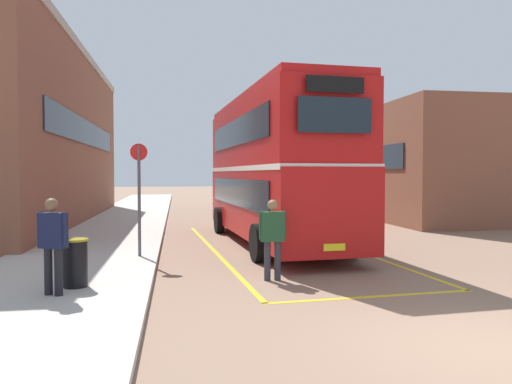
{
  "coord_description": "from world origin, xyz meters",
  "views": [
    {
      "loc": [
        -4.0,
        -5.76,
        2.29
      ],
      "look_at": [
        -1.14,
        11.81,
        1.62
      ],
      "focal_mm": 34.32,
      "sensor_mm": 36.0,
      "label": 1
    }
  ],
  "objects_px": {
    "litter_bin": "(75,263)",
    "single_deck_bus": "(286,183)",
    "bus_stop_sign": "(139,189)",
    "pedestrian_boarding": "(272,234)",
    "double_decker_bus": "(274,167)",
    "pedestrian_waiting_near": "(53,239)"
  },
  "relations": [
    {
      "from": "single_deck_bus",
      "to": "bus_stop_sign",
      "type": "distance_m",
      "value": 23.15
    },
    {
      "from": "bus_stop_sign",
      "to": "pedestrian_boarding",
      "type": "bearing_deg",
      "value": -43.3
    },
    {
      "from": "single_deck_bus",
      "to": "pedestrian_waiting_near",
      "type": "height_order",
      "value": "single_deck_bus"
    },
    {
      "from": "litter_bin",
      "to": "single_deck_bus",
      "type": "bearing_deg",
      "value": 68.65
    },
    {
      "from": "double_decker_bus",
      "to": "litter_bin",
      "type": "height_order",
      "value": "double_decker_bus"
    },
    {
      "from": "single_deck_bus",
      "to": "litter_bin",
      "type": "distance_m",
      "value": 26.65
    },
    {
      "from": "single_deck_bus",
      "to": "pedestrian_boarding",
      "type": "distance_m",
      "value": 24.92
    },
    {
      "from": "double_decker_bus",
      "to": "pedestrian_boarding",
      "type": "xyz_separation_m",
      "value": [
        -1.12,
        -5.48,
        -1.5
      ]
    },
    {
      "from": "litter_bin",
      "to": "bus_stop_sign",
      "type": "xyz_separation_m",
      "value": [
        0.95,
        3.38,
        1.29
      ]
    },
    {
      "from": "double_decker_bus",
      "to": "pedestrian_boarding",
      "type": "height_order",
      "value": "double_decker_bus"
    },
    {
      "from": "single_deck_bus",
      "to": "litter_bin",
      "type": "bearing_deg",
      "value": -111.35
    },
    {
      "from": "single_deck_bus",
      "to": "double_decker_bus",
      "type": "bearing_deg",
      "value": -103.93
    },
    {
      "from": "bus_stop_sign",
      "to": "double_decker_bus",
      "type": "bearing_deg",
      "value": 33.08
    },
    {
      "from": "single_deck_bus",
      "to": "pedestrian_waiting_near",
      "type": "distance_m",
      "value": 27.3
    },
    {
      "from": "pedestrian_boarding",
      "to": "single_deck_bus",
      "type": "bearing_deg",
      "value": 76.61
    },
    {
      "from": "pedestrian_waiting_near",
      "to": "litter_bin",
      "type": "height_order",
      "value": "pedestrian_waiting_near"
    },
    {
      "from": "double_decker_bus",
      "to": "bus_stop_sign",
      "type": "bearing_deg",
      "value": -146.92
    },
    {
      "from": "pedestrian_boarding",
      "to": "litter_bin",
      "type": "relative_size",
      "value": 1.9
    },
    {
      "from": "litter_bin",
      "to": "pedestrian_waiting_near",
      "type": "bearing_deg",
      "value": -112.52
    },
    {
      "from": "litter_bin",
      "to": "pedestrian_boarding",
      "type": "bearing_deg",
      "value": 8.21
    },
    {
      "from": "pedestrian_waiting_near",
      "to": "litter_bin",
      "type": "bearing_deg",
      "value": 67.48
    },
    {
      "from": "single_deck_bus",
      "to": "pedestrian_waiting_near",
      "type": "relative_size",
      "value": 4.92
    }
  ]
}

